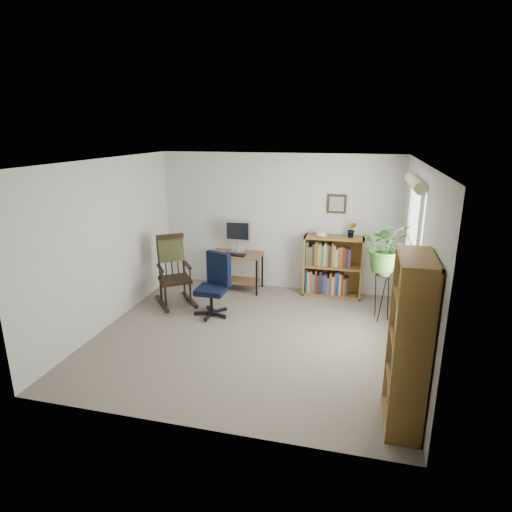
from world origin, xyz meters
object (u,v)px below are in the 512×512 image
(desk, at_px, (236,271))
(rocking_chair, at_px, (174,271))
(low_bookshelf, at_px, (333,266))
(tall_bookshelf, at_px, (408,343))
(office_chair, at_px, (211,285))

(desk, xyz_separation_m, rocking_chair, (-0.78, -0.90, 0.25))
(desk, xyz_separation_m, low_bookshelf, (1.69, 0.12, 0.19))
(desk, xyz_separation_m, tall_bookshelf, (2.61, -3.11, 0.52))
(desk, relative_size, office_chair, 0.94)
(low_bookshelf, height_order, tall_bookshelf, tall_bookshelf)
(office_chair, xyz_separation_m, low_bookshelf, (1.74, 1.30, 0.03))
(tall_bookshelf, bearing_deg, low_bookshelf, 105.80)
(rocking_chair, bearing_deg, office_chair, -57.40)
(desk, xyz_separation_m, office_chair, (-0.05, -1.18, 0.16))
(rocking_chair, bearing_deg, low_bookshelf, -13.69)
(rocking_chair, height_order, low_bookshelf, rocking_chair)
(office_chair, height_order, tall_bookshelf, tall_bookshelf)
(low_bookshelf, xyz_separation_m, tall_bookshelf, (0.92, -3.23, 0.33))
(desk, bearing_deg, office_chair, -92.57)
(tall_bookshelf, bearing_deg, desk, 129.93)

